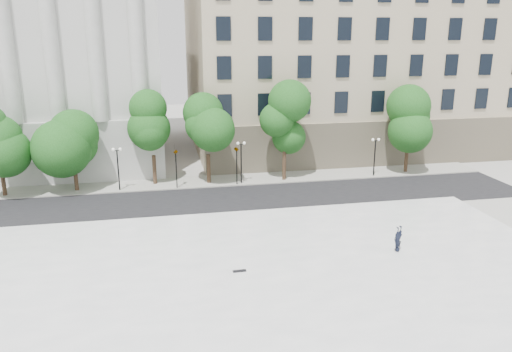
{
  "coord_description": "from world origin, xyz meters",
  "views": [
    {
      "loc": [
        -2.48,
        -22.41,
        13.87
      ],
      "look_at": [
        3.96,
        10.0,
        4.41
      ],
      "focal_mm": 35.0,
      "sensor_mm": 36.0,
      "label": 1
    }
  ],
  "objects_px": {
    "person_lying": "(397,248)",
    "skateboard": "(239,271)",
    "traffic_light_west": "(175,150)",
    "traffic_light_east": "(237,147)"
  },
  "relations": [
    {
      "from": "traffic_light_west",
      "to": "skateboard",
      "type": "distance_m",
      "value": 18.99
    },
    {
      "from": "traffic_light_east",
      "to": "person_lying",
      "type": "xyz_separation_m",
      "value": [
        7.55,
        -17.68,
        -3.05
      ]
    },
    {
      "from": "person_lying",
      "to": "skateboard",
      "type": "relative_size",
      "value": 2.13
    },
    {
      "from": "traffic_light_east",
      "to": "traffic_light_west",
      "type": "bearing_deg",
      "value": 180.0
    },
    {
      "from": "traffic_light_east",
      "to": "skateboard",
      "type": "xyz_separation_m",
      "value": [
        -2.82,
        -18.51,
        -3.24
      ]
    },
    {
      "from": "traffic_light_west",
      "to": "skateboard",
      "type": "bearing_deg",
      "value": -81.39
    },
    {
      "from": "person_lying",
      "to": "skateboard",
      "type": "bearing_deg",
      "value": 161.18
    },
    {
      "from": "traffic_light_east",
      "to": "person_lying",
      "type": "bearing_deg",
      "value": -66.89
    },
    {
      "from": "traffic_light_west",
      "to": "person_lying",
      "type": "height_order",
      "value": "traffic_light_west"
    },
    {
      "from": "traffic_light_west",
      "to": "traffic_light_east",
      "type": "height_order",
      "value": "traffic_light_east"
    }
  ]
}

